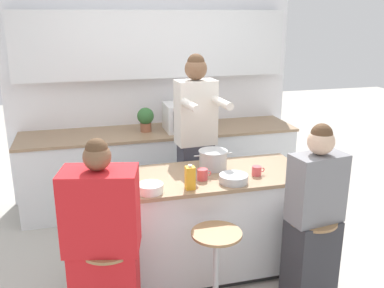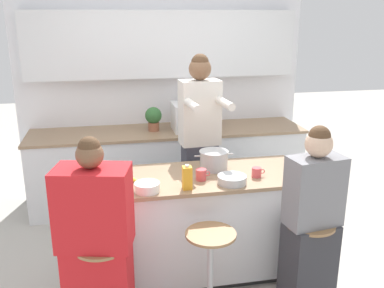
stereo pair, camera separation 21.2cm
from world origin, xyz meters
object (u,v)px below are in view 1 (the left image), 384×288
(kitchen_island, at_px, (194,224))
(fruit_bowl, at_px, (234,179))
(banana_bunch, at_px, (129,181))
(person_wrapped_blanket, at_px, (103,250))
(bar_stool_center, at_px, (216,272))
(potted_plant, at_px, (146,118))
(bar_stool_rightmost, at_px, (309,258))
(juice_carton, at_px, (190,178))
(coffee_cup_near, at_px, (257,171))
(cooking_pot, at_px, (213,160))
(microwave, at_px, (188,117))
(person_seated_near, at_px, (313,225))
(person_cooking, at_px, (196,148))
(coffee_cup_far, at_px, (202,174))

(kitchen_island, distance_m, fruit_bowl, 0.58)
(banana_bunch, bearing_deg, person_wrapped_blanket, -113.04)
(bar_stool_center, xyz_separation_m, potted_plant, (-0.16, 2.08, 0.67))
(bar_stool_rightmost, xyz_separation_m, juice_carton, (-0.86, 0.34, 0.61))
(kitchen_island, xyz_separation_m, coffee_cup_near, (0.50, -0.12, 0.48))
(bar_stool_center, distance_m, cooking_pot, 0.96)
(bar_stool_rightmost, distance_m, banana_bunch, 1.51)
(potted_plant, bearing_deg, microwave, -5.50)
(kitchen_island, relative_size, fruit_bowl, 8.28)
(person_seated_near, distance_m, juice_carton, 0.98)
(fruit_bowl, bearing_deg, potted_plant, 103.97)
(bar_stool_center, distance_m, coffee_cup_near, 0.89)
(person_cooking, distance_m, cooking_pot, 0.50)
(juice_carton, relative_size, potted_plant, 0.71)
(person_cooking, relative_size, coffee_cup_near, 16.61)
(person_seated_near, bearing_deg, coffee_cup_near, 109.28)
(fruit_bowl, bearing_deg, person_seated_near, -38.56)
(potted_plant, bearing_deg, bar_stool_center, -85.54)
(fruit_bowl, relative_size, coffee_cup_near, 2.08)
(fruit_bowl, bearing_deg, cooking_pot, 100.29)
(coffee_cup_far, distance_m, microwave, 1.57)
(person_cooking, height_order, cooking_pot, person_cooking)
(person_seated_near, distance_m, potted_plant, 2.32)
(person_seated_near, bearing_deg, bar_stool_rightmost, 87.93)
(person_wrapped_blanket, relative_size, cooking_pot, 4.31)
(person_seated_near, relative_size, banana_bunch, 8.80)
(bar_stool_center, bearing_deg, cooking_pot, 74.63)
(person_cooking, bearing_deg, bar_stool_rightmost, -69.61)
(person_cooking, xyz_separation_m, potted_plant, (-0.35, 0.86, 0.12))
(coffee_cup_near, bearing_deg, kitchen_island, 166.21)
(kitchen_island, xyz_separation_m, microwave, (0.31, 1.44, 0.59))
(kitchen_island, height_order, coffee_cup_near, coffee_cup_near)
(coffee_cup_near, height_order, banana_bunch, coffee_cup_near)
(cooking_pot, relative_size, juice_carton, 1.73)
(kitchen_island, height_order, cooking_pot, cooking_pot)
(bar_stool_rightmost, distance_m, juice_carton, 1.11)
(person_cooking, relative_size, fruit_bowl, 7.99)
(coffee_cup_near, height_order, coffee_cup_far, coffee_cup_far)
(cooking_pot, relative_size, banana_bunch, 2.05)
(kitchen_island, bearing_deg, bar_stool_rightmost, -38.57)
(person_wrapped_blanket, height_order, potted_plant, person_wrapped_blanket)
(coffee_cup_near, xyz_separation_m, coffee_cup_far, (-0.46, 0.02, 0.01))
(microwave, bearing_deg, coffee_cup_near, -83.31)
(bar_stool_rightmost, height_order, coffee_cup_far, coffee_cup_far)
(potted_plant, bearing_deg, person_wrapped_blanket, -106.50)
(fruit_bowl, height_order, banana_bunch, fruit_bowl)
(bar_stool_rightmost, height_order, microwave, microwave)
(kitchen_island, height_order, bar_stool_rightmost, kitchen_island)
(microwave, bearing_deg, potted_plant, 174.50)
(bar_stool_rightmost, distance_m, person_wrapped_blanket, 1.57)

